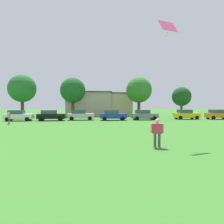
% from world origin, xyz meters
% --- Properties ---
extents(ground_plane, '(160.00, 160.00, 0.00)m').
position_xyz_m(ground_plane, '(0.00, 30.00, 0.00)').
color(ground_plane, '#387528').
extents(adult_bystander, '(0.83, 0.44, 1.78)m').
position_xyz_m(adult_bystander, '(3.80, 12.76, 1.06)').
color(adult_bystander, '#4C4C51').
rests_on(adult_bystander, ground).
extents(bystander_midfield, '(0.44, 0.71, 1.58)m').
position_xyz_m(bystander_midfield, '(-10.86, 29.72, 0.94)').
color(bystander_midfield, '#4C4C51').
rests_on(bystander_midfield, ground).
extents(kite, '(1.45, 1.01, 1.16)m').
position_xyz_m(kite, '(5.18, 14.81, 8.15)').
color(kite, '#F24C8C').
extents(parked_car_white_0, '(4.30, 2.02, 1.68)m').
position_xyz_m(parked_car_white_0, '(-11.41, 35.45, 0.86)').
color(parked_car_white_0, white).
rests_on(parked_car_white_0, ground).
extents(parked_car_black_1, '(4.30, 2.02, 1.68)m').
position_xyz_m(parked_car_black_1, '(-6.42, 35.34, 0.86)').
color(parked_car_black_1, black).
rests_on(parked_car_black_1, ground).
extents(parked_car_silver_2, '(4.30, 2.02, 1.68)m').
position_xyz_m(parked_car_silver_2, '(-1.78, 36.21, 0.86)').
color(parked_car_silver_2, silver).
rests_on(parked_car_silver_2, ground).
extents(parked_car_blue_3, '(4.30, 2.02, 1.68)m').
position_xyz_m(parked_car_blue_3, '(3.47, 35.15, 0.86)').
color(parked_car_blue_3, '#1E38AD').
rests_on(parked_car_blue_3, ground).
extents(parked_car_gray_4, '(4.30, 2.02, 1.68)m').
position_xyz_m(parked_car_gray_4, '(8.81, 35.55, 0.86)').
color(parked_car_gray_4, slate).
rests_on(parked_car_gray_4, ground).
extents(parked_car_yellow_5, '(4.30, 2.02, 1.68)m').
position_xyz_m(parked_car_yellow_5, '(16.45, 36.23, 0.86)').
color(parked_car_yellow_5, yellow).
rests_on(parked_car_yellow_5, ground).
extents(parked_car_orange_6, '(4.30, 2.02, 1.68)m').
position_xyz_m(parked_car_orange_6, '(22.00, 35.64, 0.86)').
color(parked_car_orange_6, orange).
rests_on(parked_car_orange_6, ground).
extents(tree_far_left, '(5.32, 5.32, 8.30)m').
position_xyz_m(tree_far_left, '(-13.16, 43.73, 5.60)').
color(tree_far_left, brown).
rests_on(tree_far_left, ground).
extents(tree_left, '(5.16, 5.16, 8.04)m').
position_xyz_m(tree_left, '(-3.65, 45.52, 5.43)').
color(tree_left, brown).
rests_on(tree_left, ground).
extents(tree_right, '(5.17, 5.17, 8.06)m').
position_xyz_m(tree_right, '(9.68, 43.20, 5.44)').
color(tree_right, brown).
rests_on(tree_right, ground).
extents(tree_far_right, '(3.94, 3.94, 6.13)m').
position_xyz_m(tree_far_right, '(18.71, 43.34, 4.14)').
color(tree_far_right, brown).
rests_on(tree_far_right, ground).
extents(house_left, '(9.84, 8.92, 5.35)m').
position_xyz_m(house_left, '(-0.46, 49.76, 2.68)').
color(house_left, tan).
rests_on(house_left, ground).
extents(house_right, '(12.09, 6.95, 5.15)m').
position_xyz_m(house_right, '(3.27, 49.76, 2.58)').
color(house_right, beige).
rests_on(house_right, ground).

